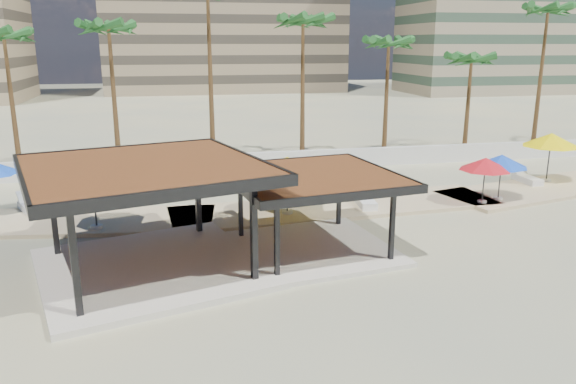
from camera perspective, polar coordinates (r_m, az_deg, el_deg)
name	(u,v)px	position (r m, az deg, el deg)	size (l,w,h in m)	color
ground	(340,266)	(20.62, 5.30, -7.47)	(200.00, 200.00, 0.00)	#C4B782
promenade	(333,204)	(28.09, 4.57, -1.20)	(44.45, 7.97, 0.24)	#C6B284
boundary_wall	(265,161)	(35.41, -2.37, 3.12)	(56.00, 0.30, 1.20)	silver
building_mid	(223,2)	(96.88, -6.60, 18.64)	(38.00, 16.00, 30.40)	#847259
pavilion_central	(312,205)	(21.39, 2.46, -1.34)	(6.94, 6.94, 3.10)	beige
pavilion_west	(147,208)	(19.92, -14.15, -1.59)	(9.49, 9.49, 3.90)	beige
umbrella_b	(287,165)	(25.48, -0.07, 2.77)	(3.50, 3.50, 2.67)	beige
umbrella_c	(485,164)	(28.94, 19.42, 2.69)	(3.11, 3.11, 2.26)	beige
umbrella_d	(502,161)	(29.85, 20.89, 2.96)	(2.94, 2.94, 2.29)	beige
umbrella_e	(551,140)	(34.88, 25.16, 4.80)	(3.68, 3.68, 2.76)	beige
umbrella_f	(92,176)	(24.77, -19.28, 1.52)	(3.71, 3.71, 2.64)	beige
lounger_a	(30,207)	(29.02, -24.73, -1.39)	(1.54, 2.17, 0.79)	silver
lounger_b	(365,201)	(27.57, 7.81, -0.90)	(0.95, 2.30, 0.85)	silver
lounger_c	(401,186)	(30.88, 11.38, 0.64)	(1.24, 2.20, 0.79)	silver
lounger_d	(527,179)	(34.60, 23.07, 1.26)	(0.72, 2.17, 0.82)	silver
palm_b	(4,41)	(37.99, -26.88, 13.57)	(3.00, 3.00, 9.12)	brown
palm_c	(109,34)	(36.41, -17.73, 15.08)	(3.00, 3.00, 9.54)	brown
palm_d	(208,1)	(37.26, -8.15, 18.67)	(3.00, 3.00, 11.69)	brown
palm_e	(303,27)	(37.63, 1.53, 16.38)	(3.00, 3.00, 10.00)	brown
palm_f	(389,47)	(39.64, 10.18, 14.27)	(3.00, 3.00, 8.67)	brown
palm_g	(471,62)	(41.93, 18.13, 12.40)	(3.00, 3.00, 7.58)	brown
palm_h	(548,16)	(45.71, 24.87, 15.93)	(3.00, 3.00, 10.96)	brown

